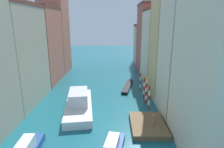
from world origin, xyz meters
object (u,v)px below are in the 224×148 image
object	(u,v)px
person_on_dock	(154,120)
gondola_black	(128,86)
vaporetto_white	(79,103)
waterfront_dock	(148,125)
mooring_pole_0	(149,97)
mooring_pole_3	(140,80)
mooring_pole_1	(146,90)
mooring_pole_2	(144,87)

from	to	relation	value
person_on_dock	gondola_black	world-z (taller)	person_on_dock
vaporetto_white	gondola_black	size ratio (longest dim) A/B	1.40
waterfront_dock	vaporetto_white	distance (m)	11.21
person_on_dock	mooring_pole_0	bearing A→B (deg)	86.27
mooring_pole_3	vaporetto_white	size ratio (longest dim) A/B	0.39
mooring_pole_1	mooring_pole_2	size ratio (longest dim) A/B	1.12
mooring_pole_0	vaporetto_white	xyz separation A→B (m)	(-10.99, -0.11, -1.11)
person_on_dock	mooring_pole_2	bearing A→B (deg)	87.85
person_on_dock	mooring_pole_0	world-z (taller)	mooring_pole_0
mooring_pole_2	mooring_pole_0	bearing A→B (deg)	-90.28
mooring_pole_0	vaporetto_white	bearing A→B (deg)	-179.41
mooring_pole_0	mooring_pole_2	world-z (taller)	mooring_pole_0
mooring_pole_2	mooring_pole_1	bearing A→B (deg)	-91.24
waterfront_dock	mooring_pole_2	size ratio (longest dim) A/B	1.54
waterfront_dock	gondola_black	xyz separation A→B (m)	(-1.53, 15.85, -0.06)
mooring_pole_2	vaporetto_white	world-z (taller)	mooring_pole_2
waterfront_dock	gondola_black	size ratio (longest dim) A/B	0.72
waterfront_dock	vaporetto_white	world-z (taller)	vaporetto_white
mooring_pole_2	vaporetto_white	size ratio (longest dim) A/B	0.33
mooring_pole_3	vaporetto_white	xyz separation A→B (m)	(-10.76, -8.58, -1.34)
person_on_dock	gondola_black	size ratio (longest dim) A/B	0.17
mooring_pole_3	vaporetto_white	world-z (taller)	mooring_pole_3
waterfront_dock	mooring_pole_3	xyz separation A→B (m)	(0.79, 13.64, 2.11)
person_on_dock	gondola_black	distance (m)	16.56
person_on_dock	mooring_pole_1	size ratio (longest dim) A/B	0.32
mooring_pole_3	mooring_pole_2	bearing A→B (deg)	-85.99
mooring_pole_3	gondola_black	xyz separation A→B (m)	(-2.32, 2.21, -2.18)
person_on_dock	mooring_pole_1	bearing A→B (deg)	87.60
gondola_black	mooring_pole_0	bearing A→B (deg)	-76.55
mooring_pole_2	gondola_black	bearing A→B (deg)	113.85
mooring_pole_2	gondola_black	size ratio (longest dim) A/B	0.47
person_on_dock	mooring_pole_1	distance (m)	8.36
waterfront_dock	gondola_black	distance (m)	15.93
waterfront_dock	person_on_dock	distance (m)	1.32
waterfront_dock	person_on_dock	world-z (taller)	person_on_dock
mooring_pole_0	vaporetto_white	distance (m)	11.05
mooring_pole_1	gondola_black	xyz separation A→B (m)	(-2.53, 8.09, -2.12)
mooring_pole_1	mooring_pole_2	distance (m)	2.27
waterfront_dock	mooring_pole_1	size ratio (longest dim) A/B	1.37
gondola_black	waterfront_dock	bearing A→B (deg)	-84.48
waterfront_dock	mooring_pole_2	xyz separation A→B (m)	(1.05, 10.02, 1.79)
vaporetto_white	mooring_pole_0	bearing A→B (deg)	0.59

